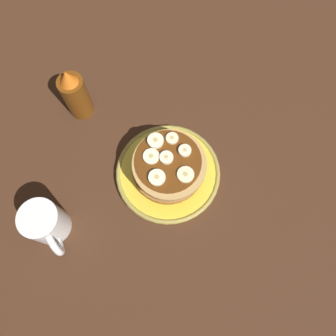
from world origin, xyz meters
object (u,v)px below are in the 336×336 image
plate (168,173)px  pancake_stack (169,167)px  banana_slice_6 (172,138)px  banana_slice_3 (186,175)px  syrup_bottle (75,94)px  banana_slice_1 (157,178)px  banana_slice_0 (168,157)px  banana_slice_4 (156,141)px  coffee_mug (46,224)px  banana_slice_5 (151,157)px  banana_slice_2 (184,150)px

plate → pancake_stack: 4.06cm
pancake_stack → banana_slice_6: size_ratio=6.08×
banana_slice_3 → syrup_bottle: size_ratio=0.23×
syrup_bottle → pancake_stack: bearing=20.2°
banana_slice_3 → banana_slice_6: (-8.02, 1.80, -0.00)cm
banana_slice_1 → banana_slice_0: bearing=121.8°
banana_slice_4 → coffee_mug: 27.41cm
banana_slice_4 → banana_slice_6: (1.21, 3.13, -0.16)cm
banana_slice_0 → coffee_mug: size_ratio=0.25×
banana_slice_1 → banana_slice_6: banana_slice_1 is taller
banana_slice_3 → banana_slice_4: bearing=-171.8°
pancake_stack → banana_slice_5: banana_slice_5 is taller
banana_slice_6 → syrup_bottle: size_ratio=0.18×
pancake_stack → banana_slice_1: banana_slice_1 is taller
banana_slice_2 → banana_slice_3: (4.55, -2.53, -0.15)cm
banana_slice_4 → banana_slice_6: bearing=68.8°
banana_slice_5 → banana_slice_6: size_ratio=1.28×
plate → pancake_stack: (0.25, 0.07, 4.05)cm
banana_slice_1 → banana_slice_2: 7.97cm
pancake_stack → banana_slice_4: bearing=179.8°
banana_slice_5 → banana_slice_2: bearing=70.6°
banana_slice_6 → syrup_bottle: (-20.99, -12.30, -2.06)cm
banana_slice_0 → banana_slice_1: size_ratio=0.83×
pancake_stack → banana_slice_4: 6.42cm
banana_slice_6 → syrup_bottle: bearing=-149.6°
plate → coffee_mug: size_ratio=2.01×
banana_slice_1 → banana_slice_3: size_ratio=1.00×
pancake_stack → banana_slice_3: size_ratio=4.67×
banana_slice_1 → banana_slice_6: 8.96cm
banana_slice_0 → banana_slice_4: 4.29cm
banana_slice_5 → coffee_mug: (0.24, -24.47, -3.77)cm
banana_slice_3 → banana_slice_1: bearing=-114.6°
banana_slice_0 → banana_slice_1: (2.61, -4.20, -0.02)cm
plate → banana_slice_4: 9.29cm
syrup_bottle → banana_slice_2: bearing=28.0°
banana_slice_5 → syrup_bottle: 23.28cm
banana_slice_1 → coffee_mug: (-4.21, -23.18, -3.90)cm
banana_slice_6 → syrup_bottle: syrup_bottle is taller
banana_slice_3 → banana_slice_6: 8.22cm
plate → banana_slice_3: banana_slice_3 is taller
plate → banana_slice_1: 8.90cm
pancake_stack → syrup_bottle: bearing=-159.8°
syrup_bottle → banana_slice_4: bearing=24.9°
banana_slice_1 → banana_slice_3: 5.65cm
banana_slice_3 → coffee_mug: coffee_mug is taller
pancake_stack → banana_slice_5: 5.20cm
banana_slice_4 → banana_slice_5: size_ratio=1.00×
plate → banana_slice_0: 7.90cm
banana_slice_2 → banana_slice_4: bearing=-140.5°
pancake_stack → coffee_mug: bearing=-95.3°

